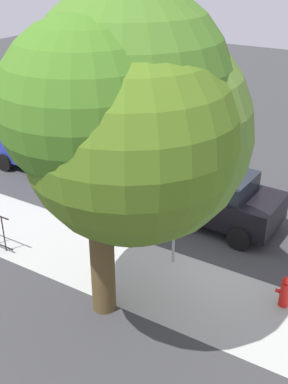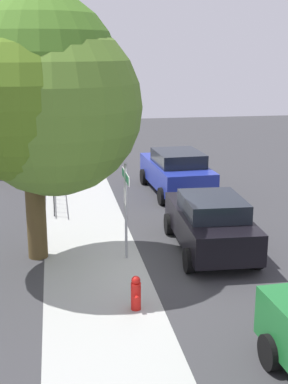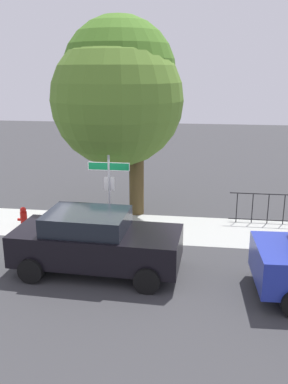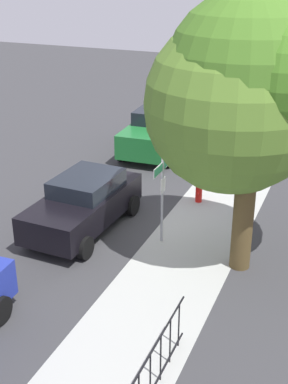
# 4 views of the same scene
# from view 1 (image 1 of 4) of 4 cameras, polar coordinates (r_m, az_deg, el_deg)

# --- Properties ---
(ground_plane) EXTENTS (60.00, 60.00, 0.00)m
(ground_plane) POSITION_cam_1_polar(r_m,az_deg,el_deg) (12.60, 6.62, -8.10)
(ground_plane) COLOR #38383A
(sidewalk_strip) EXTENTS (24.00, 2.60, 0.00)m
(sidewalk_strip) POSITION_cam_1_polar(r_m,az_deg,el_deg) (12.50, -4.39, -8.31)
(sidewalk_strip) COLOR #A9ABA5
(sidewalk_strip) RESTS_ON ground_plane
(street_sign) EXTENTS (1.28, 0.07, 2.62)m
(street_sign) POSITION_cam_1_polar(r_m,az_deg,el_deg) (11.56, 3.70, -1.01)
(street_sign) COLOR #9EA0A5
(street_sign) RESTS_ON ground_plane
(shade_tree) EXTENTS (4.41, 4.94, 6.83)m
(shade_tree) POSITION_cam_1_polar(r_m,az_deg,el_deg) (8.74, -1.91, 8.51)
(shade_tree) COLOR brown
(shade_tree) RESTS_ON ground_plane
(car_black) EXTENTS (4.35, 2.14, 1.61)m
(car_black) POSITION_cam_1_polar(r_m,az_deg,el_deg) (13.97, 7.67, -0.39)
(car_black) COLOR black
(car_black) RESTS_ON ground_plane
(car_blue) EXTENTS (4.66, 2.30, 1.70)m
(car_blue) POSITION_cam_1_polar(r_m,az_deg,el_deg) (17.44, -10.55, 5.26)
(car_blue) COLOR #21309B
(car_blue) RESTS_ON ground_plane
(fire_hydrant) EXTENTS (0.42, 0.22, 0.78)m
(fire_hydrant) POSITION_cam_1_polar(r_m,az_deg,el_deg) (11.34, 16.51, -11.34)
(fire_hydrant) COLOR red
(fire_hydrant) RESTS_ON ground_plane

